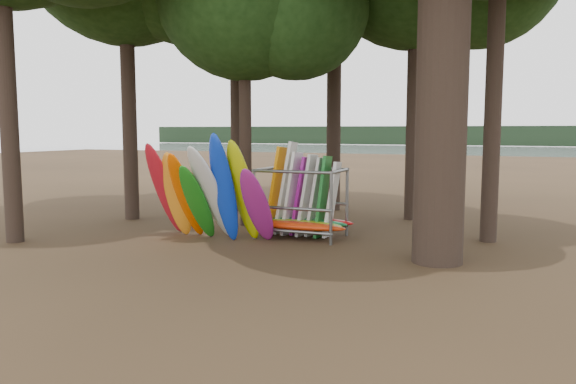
% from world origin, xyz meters
% --- Properties ---
extents(ground, '(120.00, 120.00, 0.00)m').
position_xyz_m(ground, '(0.00, 0.00, 0.00)').
color(ground, '#47331E').
rests_on(ground, ground).
extents(lake, '(160.00, 160.00, 0.00)m').
position_xyz_m(lake, '(0.00, 60.00, 0.00)').
color(lake, gray).
rests_on(lake, ground).
extents(far_shore, '(160.00, 4.00, 4.00)m').
position_xyz_m(far_shore, '(0.00, 110.00, 2.00)').
color(far_shore, black).
rests_on(far_shore, ground).
extents(kayak_row, '(3.73, 2.22, 3.21)m').
position_xyz_m(kayak_row, '(-1.45, 0.62, 1.32)').
color(kayak_row, red).
rests_on(kayak_row, ground).
extents(storage_rack, '(3.03, 1.52, 2.82)m').
position_xyz_m(storage_rack, '(0.76, 2.18, 0.95)').
color(storage_rack, slate).
rests_on(storage_rack, ground).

